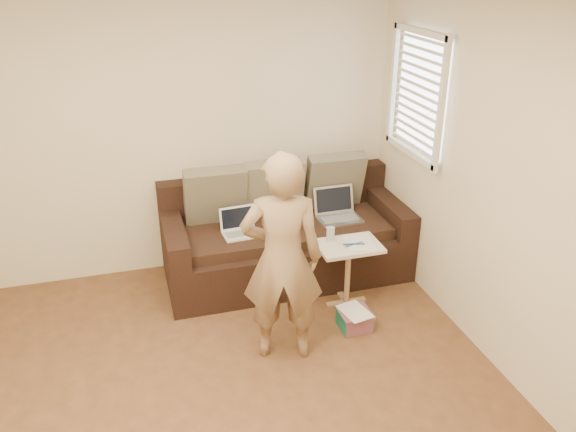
% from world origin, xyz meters
% --- Properties ---
extents(floor, '(4.50, 4.50, 0.00)m').
position_xyz_m(floor, '(0.00, 0.00, 0.00)').
color(floor, '#53351E').
rests_on(floor, ground).
extents(wall_back, '(4.00, 0.00, 4.00)m').
position_xyz_m(wall_back, '(0.00, 2.25, 1.30)').
color(wall_back, beige).
rests_on(wall_back, ground).
extents(wall_right, '(0.00, 4.50, 4.50)m').
position_xyz_m(wall_right, '(2.00, 0.00, 1.30)').
color(wall_right, beige).
rests_on(wall_right, ground).
extents(window_blinds, '(0.12, 0.88, 1.08)m').
position_xyz_m(window_blinds, '(1.95, 1.50, 1.70)').
color(window_blinds, white).
rests_on(window_blinds, wall_right).
extents(sofa, '(2.20, 0.95, 0.85)m').
position_xyz_m(sofa, '(0.89, 1.77, 0.42)').
color(sofa, black).
rests_on(sofa, ground).
extents(pillow_left, '(0.55, 0.29, 0.57)m').
position_xyz_m(pillow_left, '(0.29, 1.98, 0.79)').
color(pillow_left, brown).
rests_on(pillow_left, sofa).
extents(pillow_mid, '(0.55, 0.27, 0.57)m').
position_xyz_m(pillow_mid, '(0.84, 2.01, 0.79)').
color(pillow_mid, '#68654A').
rests_on(pillow_mid, sofa).
extents(pillow_right, '(0.55, 0.28, 0.57)m').
position_xyz_m(pillow_right, '(1.44, 2.02, 0.79)').
color(pillow_right, brown).
rests_on(pillow_right, sofa).
extents(laptop_silver, '(0.40, 0.29, 0.26)m').
position_xyz_m(laptop_silver, '(1.39, 1.72, 0.52)').
color(laptop_silver, '#B7BABC').
rests_on(laptop_silver, sofa).
extents(laptop_white, '(0.33, 0.25, 0.23)m').
position_xyz_m(laptop_white, '(0.45, 1.67, 0.52)').
color(laptop_white, white).
rests_on(laptop_white, sofa).
extents(person, '(0.67, 0.53, 1.61)m').
position_xyz_m(person, '(0.54, 0.67, 0.81)').
color(person, olive).
rests_on(person, ground).
extents(side_table, '(0.52, 0.36, 0.57)m').
position_xyz_m(side_table, '(1.25, 1.15, 0.29)').
color(side_table, silver).
rests_on(side_table, ground).
extents(drinking_glass, '(0.07, 0.07, 0.12)m').
position_xyz_m(drinking_glass, '(1.13, 1.26, 0.63)').
color(drinking_glass, silver).
rests_on(drinking_glass, side_table).
extents(scissors, '(0.20, 0.15, 0.02)m').
position_xyz_m(scissors, '(1.29, 1.13, 0.58)').
color(scissors, silver).
rests_on(scissors, side_table).
extents(paper_on_table, '(0.25, 0.33, 0.00)m').
position_xyz_m(paper_on_table, '(1.35, 1.17, 0.58)').
color(paper_on_table, white).
rests_on(paper_on_table, side_table).
extents(striped_box, '(0.25, 0.25, 0.16)m').
position_xyz_m(striped_box, '(1.18, 0.79, 0.08)').
color(striped_box, '#DD2156').
rests_on(striped_box, ground).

